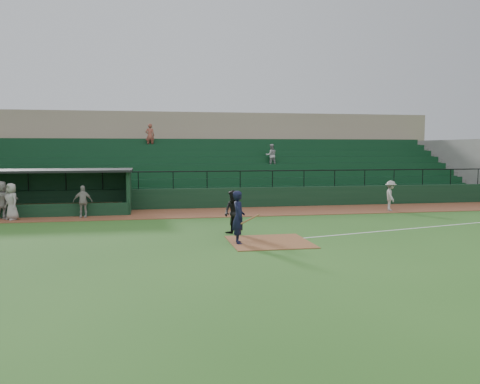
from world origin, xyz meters
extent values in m
plane|color=#2A591C|center=(0.00, 0.00, 0.00)|extent=(90.00, 90.00, 0.00)
cube|color=brown|center=(0.00, 8.00, 0.01)|extent=(40.00, 4.00, 0.03)
cube|color=brown|center=(0.00, -1.00, 0.01)|extent=(3.00, 3.00, 0.03)
cube|color=white|center=(8.00, 1.20, 0.01)|extent=(17.49, 4.44, 0.01)
cube|color=black|center=(0.00, 10.20, 0.60)|extent=(36.00, 0.35, 1.20)
cylinder|color=black|center=(0.00, 10.20, 2.20)|extent=(36.00, 0.06, 0.06)
cube|color=slate|center=(0.00, 15.10, 1.80)|extent=(36.00, 9.00, 3.60)
cube|color=#103B1F|center=(0.00, 14.60, 2.25)|extent=(34.56, 8.00, 4.05)
cube|color=slate|center=(18.00, 15.15, 2.10)|extent=(0.35, 9.50, 4.20)
cube|color=gray|center=(0.00, 21.60, 3.20)|extent=(38.00, 3.00, 6.40)
cube|color=slate|center=(0.00, 19.60, 3.70)|extent=(36.00, 2.00, 0.20)
imported|color=#ADADAD|center=(4.12, 14.90, 3.06)|extent=(0.78, 0.61, 1.61)
imported|color=#9F4C3A|center=(-4.22, 17.90, 4.47)|extent=(0.64, 0.42, 1.75)
cube|color=black|center=(-9.75, 10.40, 1.15)|extent=(8.50, 0.20, 2.30)
cube|color=black|center=(-5.50, 9.10, 1.15)|extent=(0.20, 2.60, 2.30)
cube|color=black|center=(-9.75, 9.10, 2.36)|extent=(8.90, 3.20, 0.12)
cube|color=olive|center=(-9.75, 10.00, 0.25)|extent=(7.65, 0.40, 0.50)
cube|color=black|center=(-9.75, 7.75, 0.35)|extent=(8.50, 0.12, 0.70)
imported|color=black|center=(-1.21, -1.08, 1.00)|extent=(0.50, 0.74, 1.99)
cylinder|color=olive|center=(-0.81, -1.28, 0.95)|extent=(0.79, 0.34, 0.35)
imported|color=black|center=(-1.05, 0.86, 0.92)|extent=(1.07, 1.13, 1.84)
imported|color=#A8A29D|center=(9.07, 6.90, 0.88)|extent=(0.91, 1.23, 1.70)
imported|color=#A8A39D|center=(-7.77, 7.29, 0.85)|extent=(0.97, 0.42, 1.64)
imported|color=#A29E98|center=(-11.10, 6.97, 0.94)|extent=(1.02, 1.05, 1.82)
imported|color=#ADA7A1|center=(-11.70, 7.55, 0.98)|extent=(1.78, 1.46, 1.91)
camera|label=1|loc=(-4.58, -19.09, 3.55)|focal=37.26mm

